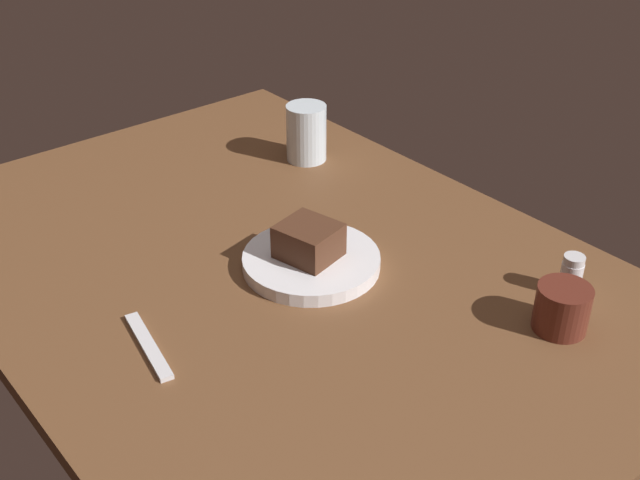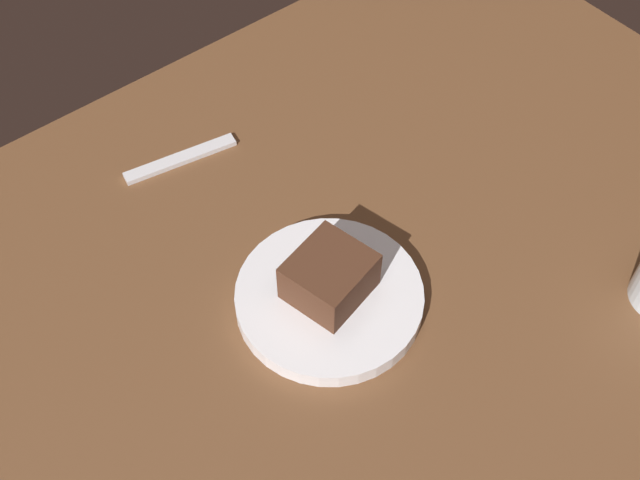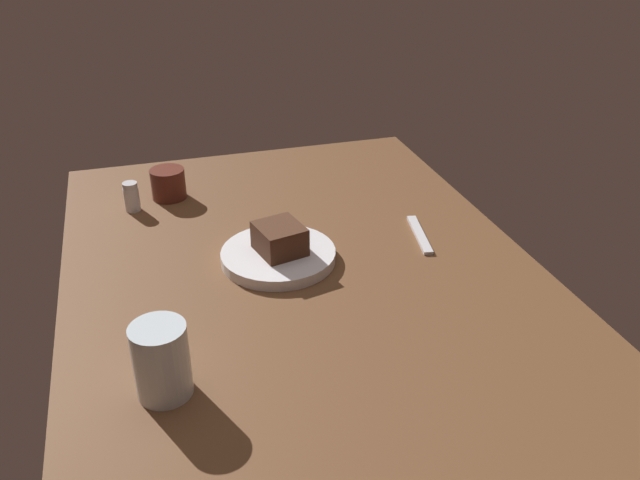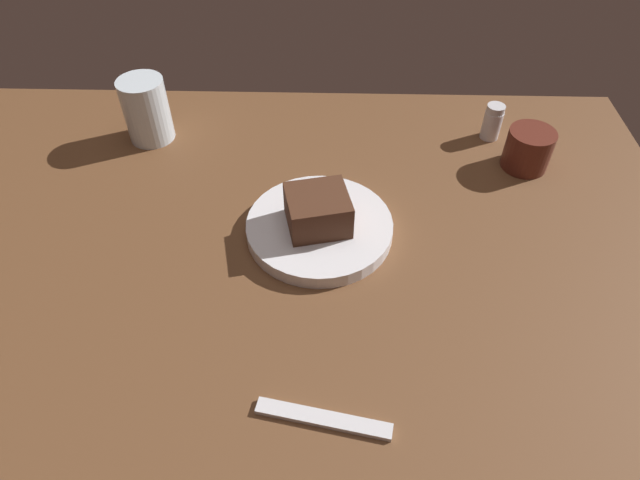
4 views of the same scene
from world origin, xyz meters
TOP-DOWN VIEW (x-y plane):
  - dining_table at (0.00, 0.00)cm, footprint 120.00×84.00cm
  - dessert_plate at (-5.40, -3.54)cm, footprint 21.07×21.07cm
  - chocolate_cake_slice at (-5.17, -3.25)cm, footprint 10.02×9.52cm
  - dessert_spoon at (-6.62, 25.24)cm, footprint 15.07×4.55cm

SIDE VIEW (x-z plane):
  - dining_table at x=0.00cm, z-range 0.00..3.00cm
  - dessert_spoon at x=-6.62cm, z-range 3.00..3.70cm
  - dessert_plate at x=-5.40cm, z-range 3.00..5.09cm
  - chocolate_cake_slice at x=-5.17cm, z-range 5.09..10.34cm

